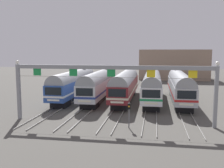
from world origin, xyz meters
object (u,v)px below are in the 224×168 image
object	(u,v)px
commuter_train_blue	(74,83)
commuter_train_stainless	(180,85)
commuter_train_silver	(99,84)
commuter_train_white	(152,85)
yard_signal_mast	(129,110)
commuter_train_maroon	(125,84)
catenary_gantry	(111,76)

from	to	relation	value
commuter_train_blue	commuter_train_stainless	xyz separation A→B (m)	(17.29, 0.00, 0.00)
commuter_train_silver	commuter_train_white	xyz separation A→B (m)	(8.65, -0.00, -0.00)
commuter_train_stainless	yard_signal_mast	xyz separation A→B (m)	(-6.48, -15.12, -0.80)
commuter_train_blue	commuter_train_stainless	distance (m)	17.29
commuter_train_white	commuter_train_stainless	xyz separation A→B (m)	(4.32, 0.00, 0.00)
commuter_train_maroon	commuter_train_blue	bearing A→B (deg)	179.97
commuter_train_white	yard_signal_mast	distance (m)	15.29
catenary_gantry	yard_signal_mast	bearing A→B (deg)	-36.86
commuter_train_blue	commuter_train_silver	size ratio (longest dim) A/B	1.00
catenary_gantry	yard_signal_mast	world-z (taller)	catenary_gantry
catenary_gantry	commuter_train_silver	bearing A→B (deg)	107.76
commuter_train_stainless	commuter_train_silver	bearing A→B (deg)	180.00
commuter_train_stainless	commuter_train_maroon	bearing A→B (deg)	-179.97
commuter_train_white	commuter_train_stainless	bearing A→B (deg)	0.06
commuter_train_silver	catenary_gantry	bearing A→B (deg)	-72.24
commuter_train_white	commuter_train_stainless	world-z (taller)	commuter_train_stainless
commuter_train_silver	catenary_gantry	world-z (taller)	catenary_gantry
commuter_train_maroon	yard_signal_mast	world-z (taller)	commuter_train_maroon
commuter_train_blue	commuter_train_stainless	bearing A→B (deg)	0.00
commuter_train_maroon	commuter_train_stainless	size ratio (longest dim) A/B	1.00
commuter_train_silver	catenary_gantry	size ratio (longest dim) A/B	0.80
catenary_gantry	yard_signal_mast	xyz separation A→B (m)	(2.16, -1.62, -3.39)
commuter_train_blue	yard_signal_mast	xyz separation A→B (m)	(10.81, -15.12, -0.80)
commuter_train_blue	commuter_train_stainless	world-z (taller)	same
commuter_train_blue	commuter_train_stainless	size ratio (longest dim) A/B	1.00
commuter_train_stainless	catenary_gantry	size ratio (longest dim) A/B	0.80
commuter_train_maroon	commuter_train_white	world-z (taller)	same
commuter_train_maroon	commuter_train_stainless	xyz separation A→B (m)	(8.65, 0.00, 0.00)
commuter_train_white	catenary_gantry	bearing A→B (deg)	-107.76
commuter_train_silver	commuter_train_stainless	distance (m)	12.97
commuter_train_silver	commuter_train_stainless	xyz separation A→B (m)	(12.97, 0.00, 0.00)
commuter_train_stainless	yard_signal_mast	bearing A→B (deg)	-113.21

